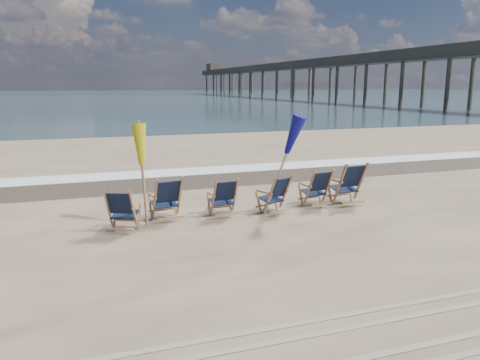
{
  "coord_description": "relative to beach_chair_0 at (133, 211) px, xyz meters",
  "views": [
    {
      "loc": [
        -3.15,
        -6.93,
        2.87
      ],
      "look_at": [
        0.0,
        2.2,
        0.9
      ],
      "focal_mm": 35.0,
      "sensor_mm": 36.0,
      "label": 1
    }
  ],
  "objects": [
    {
      "name": "ocean",
      "position": [
        2.24,
        125.9,
        -0.45
      ],
      "size": [
        400.0,
        400.0,
        0.0
      ],
      "primitive_type": "plane",
      "color": "#324A53",
      "rests_on": "ground"
    },
    {
      "name": "surf_foam",
      "position": [
        2.24,
        6.2,
        -0.45
      ],
      "size": [
        200.0,
        1.4,
        0.01
      ],
      "primitive_type": "cube",
      "color": "silver",
      "rests_on": "ground"
    },
    {
      "name": "wet_sand_strip",
      "position": [
        2.24,
        4.7,
        -0.45
      ],
      "size": [
        200.0,
        2.6,
        0.0
      ],
      "primitive_type": "cube",
      "color": "#42362A",
      "rests_on": "ground"
    },
    {
      "name": "tire_tracks",
      "position": [
        2.24,
        -4.9,
        -0.45
      ],
      "size": [
        80.0,
        1.3,
        0.01
      ],
      "primitive_type": null,
      "color": "gray",
      "rests_on": "ground"
    },
    {
      "name": "beach_chair_0",
      "position": [
        0.0,
        0.0,
        0.0
      ],
      "size": [
        0.79,
        0.83,
        0.9
      ],
      "primitive_type": null,
      "rotation": [
        0.0,
        0.0,
        2.72
      ],
      "color": "black",
      "rests_on": "ground"
    },
    {
      "name": "beach_chair_1",
      "position": [
        1.05,
        0.62,
        0.04
      ],
      "size": [
        0.71,
        0.78,
        0.98
      ],
      "primitive_type": null,
      "rotation": [
        0.0,
        0.0,
        3.27
      ],
      "color": "black",
      "rests_on": "ground"
    },
    {
      "name": "beach_chair_2",
      "position": [
        2.27,
        0.5,
        -0.0
      ],
      "size": [
        0.6,
        0.67,
        0.89
      ],
      "primitive_type": null,
      "rotation": [
        0.0,
        0.0,
        3.19
      ],
      "color": "black",
      "rests_on": "ground"
    },
    {
      "name": "beach_chair_3",
      "position": [
        3.47,
        0.42,
        0.0
      ],
      "size": [
        0.78,
        0.82,
        0.91
      ],
      "primitive_type": null,
      "rotation": [
        0.0,
        0.0,
        3.51
      ],
      "color": "black",
      "rests_on": "ground"
    },
    {
      "name": "beach_chair_4",
      "position": [
        4.65,
        0.6,
        0.02
      ],
      "size": [
        0.67,
        0.74,
        0.94
      ],
      "primitive_type": null,
      "rotation": [
        0.0,
        0.0,
        3.25
      ],
      "color": "black",
      "rests_on": "ground"
    },
    {
      "name": "beach_chair_5",
      "position": [
        5.49,
        0.49,
        0.09
      ],
      "size": [
        0.75,
        0.83,
        1.08
      ],
      "primitive_type": null,
      "rotation": [
        0.0,
        0.0,
        3.22
      ],
      "color": "black",
      "rests_on": "ground"
    },
    {
      "name": "umbrella_yellow",
      "position": [
        0.29,
        0.54,
        1.12
      ],
      "size": [
        0.3,
        0.3,
        2.09
      ],
      "color": "#A5744A",
      "rests_on": "ground"
    },
    {
      "name": "umbrella_blue",
      "position": [
        3.22,
        0.21,
        1.34
      ],
      "size": [
        0.3,
        0.3,
        2.32
      ],
      "color": "#A5A5AD",
      "rests_on": "ground"
    },
    {
      "name": "fishing_pier",
      "position": [
        40.24,
        71.9,
        4.2
      ],
      "size": [
        4.4,
        140.0,
        9.3
      ],
      "primitive_type": null,
      "color": "#4C4237",
      "rests_on": "ground"
    }
  ]
}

